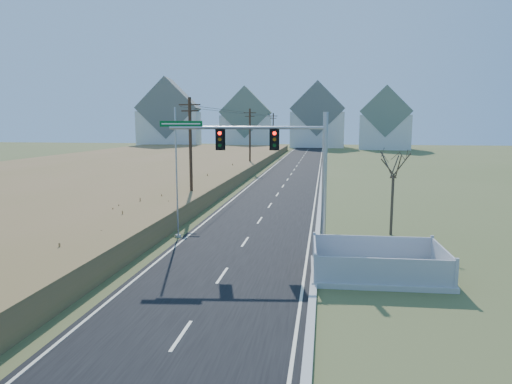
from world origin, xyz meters
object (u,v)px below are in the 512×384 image
open_sign (393,256)px  bare_tree (394,162)px  traffic_signal_mast (291,165)px  fence_enclosure (377,269)px  flagpole (177,186)px

open_sign → bare_tree: 7.29m
traffic_signal_mast → open_sign: 7.26m
fence_enclosure → traffic_signal_mast: bearing=132.1°
traffic_signal_mast → flagpole: bearing=165.1°
fence_enclosure → open_sign: (1.00, 2.05, 0.08)m
traffic_signal_mast → flagpole: size_ratio=1.20×
fence_enclosure → open_sign: bearing=61.8°
open_sign → flagpole: bearing=-175.2°
open_sign → flagpole: 13.06m
traffic_signal_mast → bare_tree: 6.99m
traffic_signal_mast → flagpole: 7.14m
traffic_signal_mast → open_sign: traffic_signal_mast is taller
open_sign → fence_enclosure: bearing=-95.8°
traffic_signal_mast → fence_enclosure: bearing=-52.7°
fence_enclosure → flagpole: size_ratio=0.79×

